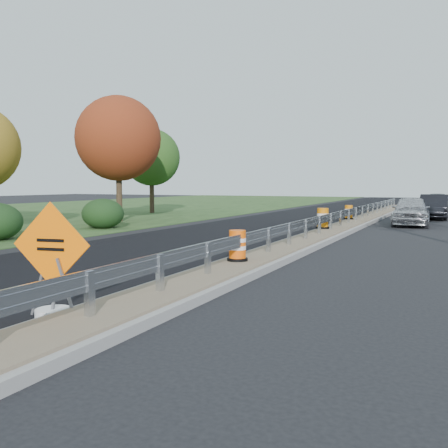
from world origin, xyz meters
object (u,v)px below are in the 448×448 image
at_px(barrel_median_near, 237,246).
at_px(car_silver, 411,211).
at_px(car_dark_far, 437,202).
at_px(caution_sign, 53,289).
at_px(barrel_median_mid, 323,219).
at_px(car_dark_mid, 434,207).
at_px(barrel_median_far, 349,212).

bearing_deg(barrel_median_near, car_silver, 79.95).
bearing_deg(car_silver, car_dark_far, 84.36).
distance_m(caution_sign, barrel_median_mid, 16.00).
xyz_separation_m(caution_sign, barrel_median_near, (0.86, 5.74, 0.12)).
bearing_deg(car_dark_far, barrel_median_mid, 78.67).
height_order(car_silver, car_dark_mid, car_silver).
distance_m(caution_sign, barrel_median_far, 22.47).
relative_size(barrel_median_near, car_dark_mid, 0.17).
distance_m(barrel_median_far, car_silver, 3.35).
bearing_deg(barrel_median_far, barrel_median_near, -88.61).
height_order(car_dark_mid, car_dark_far, car_dark_mid).
bearing_deg(barrel_median_mid, car_dark_mid, 71.50).
bearing_deg(barrel_median_near, car_dark_mid, 80.37).
height_order(caution_sign, car_silver, caution_sign).
relative_size(caution_sign, car_dark_mid, 0.41).
distance_m(barrel_median_far, car_dark_far, 16.28).
height_order(caution_sign, barrel_median_far, caution_sign).
relative_size(barrel_median_near, barrel_median_mid, 0.87).
bearing_deg(caution_sign, barrel_median_near, 70.91).
bearing_deg(car_silver, caution_sign, -102.69).
bearing_deg(caution_sign, barrel_median_mid, 77.39).
bearing_deg(car_dark_far, car_silver, 86.14).
bearing_deg(car_dark_mid, barrel_median_mid, -109.01).
relative_size(barrel_median_far, car_dark_mid, 0.17).
xyz_separation_m(barrel_median_mid, car_dark_far, (3.95, 22.24, 0.04)).
relative_size(caution_sign, barrel_median_near, 2.43).
relative_size(barrel_median_mid, car_dark_far, 0.19).
distance_m(barrel_median_near, car_dark_mid, 22.87).
bearing_deg(car_dark_mid, barrel_median_far, -126.53).
height_order(barrel_median_near, car_dark_mid, car_dark_mid).
distance_m(barrel_median_near, car_silver, 16.84).
height_order(barrel_median_mid, barrel_median_far, barrel_median_mid).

